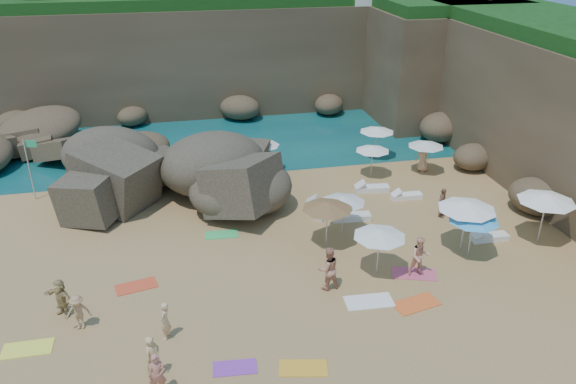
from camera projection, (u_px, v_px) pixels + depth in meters
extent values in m
plane|color=tan|center=(258.00, 266.00, 24.64)|extent=(120.00, 120.00, 0.00)
plane|color=#0C4751|center=(205.00, 89.00, 51.09)|extent=(120.00, 120.00, 0.00)
cube|color=brown|center=(231.00, 55.00, 45.33)|extent=(44.00, 8.00, 8.00)
cube|color=brown|center=(548.00, 101.00, 33.54)|extent=(8.00, 30.00, 8.00)
cube|color=brown|center=(430.00, 60.00, 43.75)|extent=(10.00, 12.00, 8.00)
cylinder|color=white|center=(3.00, 64.00, 46.69)|extent=(0.10, 0.10, 6.00)
cylinder|color=white|center=(23.00, 64.00, 46.98)|extent=(0.10, 0.10, 6.00)
cylinder|color=silver|center=(30.00, 170.00, 29.87)|extent=(0.07, 0.07, 3.48)
cube|color=#29A66A|center=(31.00, 144.00, 29.30)|extent=(0.60, 0.17, 0.39)
cylinder|color=silver|center=(263.00, 157.00, 33.68)|extent=(0.05, 0.05, 1.87)
cone|color=silver|center=(262.00, 143.00, 33.29)|extent=(2.10, 2.10, 0.32)
cylinder|color=silver|center=(376.00, 143.00, 35.66)|extent=(0.06, 0.06, 1.95)
cone|color=white|center=(377.00, 129.00, 35.26)|extent=(2.19, 2.19, 0.33)
cylinder|color=silver|center=(372.00, 162.00, 33.07)|extent=(0.05, 0.05, 1.79)
cone|color=white|center=(373.00, 148.00, 32.70)|extent=(2.01, 2.01, 0.31)
cylinder|color=silver|center=(424.00, 158.00, 33.48)|extent=(0.06, 0.06, 1.90)
cone|color=silver|center=(426.00, 144.00, 33.09)|extent=(2.13, 2.13, 0.32)
cylinder|color=silver|center=(225.00, 180.00, 30.42)|extent=(0.06, 0.06, 2.04)
cone|color=white|center=(224.00, 163.00, 30.00)|extent=(2.29, 2.29, 0.35)
cylinder|color=silver|center=(327.00, 225.00, 25.86)|extent=(0.06, 0.06, 2.10)
cone|color=red|center=(327.00, 205.00, 25.43)|extent=(2.35, 2.35, 0.36)
cylinder|color=silver|center=(343.00, 216.00, 26.84)|extent=(0.06, 0.06, 1.90)
cone|color=silver|center=(343.00, 199.00, 26.45)|extent=(2.13, 2.13, 0.32)
cylinder|color=silver|center=(464.00, 227.00, 25.41)|extent=(0.07, 0.07, 2.33)
cone|color=white|center=(467.00, 205.00, 24.93)|extent=(2.61, 2.61, 0.40)
cylinder|color=silver|center=(378.00, 253.00, 23.73)|extent=(0.06, 0.06, 2.01)
cone|color=white|center=(380.00, 233.00, 23.32)|extent=(2.25, 2.25, 0.34)
cylinder|color=silver|center=(471.00, 236.00, 24.99)|extent=(0.06, 0.06, 2.01)
cone|color=#45AEED|center=(474.00, 217.00, 24.58)|extent=(2.25, 2.25, 0.34)
cylinder|color=silver|center=(542.00, 219.00, 26.11)|extent=(0.07, 0.07, 2.34)
cone|color=white|center=(547.00, 197.00, 25.63)|extent=(2.63, 2.63, 0.40)
cube|color=white|center=(372.00, 189.00, 31.48)|extent=(1.99, 0.88, 0.30)
cube|color=silver|center=(323.00, 204.00, 29.76)|extent=(1.88, 1.27, 0.28)
cube|color=silver|center=(328.00, 213.00, 28.89)|extent=(1.73, 1.48, 0.27)
cube|color=white|center=(351.00, 217.00, 28.43)|extent=(1.99, 0.84, 0.30)
cube|color=white|center=(407.00, 196.00, 30.65)|extent=(1.70, 0.62, 0.26)
cube|color=white|center=(489.00, 237.00, 26.62)|extent=(1.80, 0.65, 0.28)
cube|color=gold|center=(303.00, 368.00, 18.95)|extent=(1.76, 1.13, 0.03)
cube|color=#FAFF43|center=(27.00, 349.00, 19.81)|extent=(1.72, 0.87, 0.03)
cube|color=purple|center=(235.00, 368.00, 18.97)|extent=(1.54, 0.87, 0.03)
cube|color=#DB4726|center=(136.00, 286.00, 23.23)|extent=(1.81, 1.16, 0.03)
cube|color=#CF506D|center=(414.00, 274.00, 24.06)|extent=(2.07, 1.49, 0.03)
cube|color=orange|center=(416.00, 304.00, 22.16)|extent=(1.99, 1.30, 0.03)
cube|color=#37C262|center=(222.00, 235.00, 27.09)|extent=(1.64, 0.89, 0.03)
cube|color=white|center=(369.00, 301.00, 22.29)|extent=(1.96, 1.06, 0.03)
imported|color=tan|center=(153.00, 357.00, 18.27)|extent=(0.68, 0.71, 1.63)
imported|color=tan|center=(328.00, 269.00, 22.73)|extent=(1.03, 0.86, 1.91)
imported|color=tan|center=(207.00, 194.00, 29.03)|extent=(1.27, 0.71, 1.87)
imported|color=#926449|center=(442.00, 203.00, 28.46)|extent=(0.90, 0.95, 1.57)
imported|color=tan|center=(423.00, 157.00, 33.71)|extent=(0.82, 1.01, 1.81)
imported|color=#AA8255|center=(80.00, 166.00, 32.52)|extent=(1.70, 0.99, 1.76)
imported|color=#E1B480|center=(165.00, 321.00, 20.05)|extent=(0.54, 0.65, 1.52)
imported|color=tan|center=(81.00, 324.00, 20.77)|extent=(1.01, 1.47, 0.37)
imported|color=tan|center=(64.00, 311.00, 21.46)|extent=(2.11, 2.12, 0.41)
imported|color=#E9A184|center=(419.00, 268.00, 23.87)|extent=(1.05, 1.85, 0.67)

